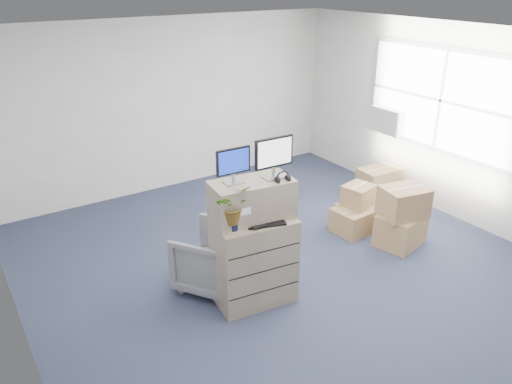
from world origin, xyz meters
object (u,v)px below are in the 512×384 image
potted_plant (231,209)px  filing_cabinet_lower (254,261)px  monitor_right (274,155)px  office_chair (215,255)px  monitor_left (233,164)px  water_bottle (262,208)px  keyboard (266,223)px

potted_plant → filing_cabinet_lower: bearing=9.6°
monitor_right → office_chair: 1.45m
monitor_left → office_chair: size_ratio=0.47×
monitor_right → water_bottle: (-0.14, 0.01, -0.57)m
filing_cabinet_lower → potted_plant: size_ratio=2.43×
monitor_right → potted_plant: bearing=-172.5°
monitor_right → water_bottle: monitor_right is taller
filing_cabinet_lower → keyboard: 0.54m
potted_plant → office_chair: potted_plant is taller
filing_cabinet_lower → monitor_left: bearing=156.2°
filing_cabinet_lower → monitor_right: (0.25, 0.00, 1.18)m
water_bottle → office_chair: size_ratio=0.27×
monitor_left → monitor_right: bearing=-12.1°
filing_cabinet_lower → monitor_right: size_ratio=2.25×
monitor_left → potted_plant: size_ratio=0.92×
monitor_left → monitor_right: (0.43, -0.10, 0.04)m
filing_cabinet_lower → potted_plant: potted_plant is taller
monitor_right → potted_plant: 0.72m
monitor_left → monitor_right: monitor_right is taller
water_bottle → potted_plant: potted_plant is taller
potted_plant → office_chair: 0.99m
filing_cabinet_lower → potted_plant: bearing=-162.9°
filing_cabinet_lower → monitor_right: monitor_right is taller
water_bottle → office_chair: water_bottle is taller
monitor_left → keyboard: 0.72m
monitor_left → keyboard: size_ratio=0.92×
keyboard → potted_plant: (-0.35, 0.09, 0.22)m
office_chair → monitor_left: bearing=64.6°
potted_plant → monitor_right: bearing=5.6°
monitor_right → office_chair: monitor_right is taller
office_chair → keyboard: bearing=80.7°
monitor_left → keyboard: (0.23, -0.25, -0.63)m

